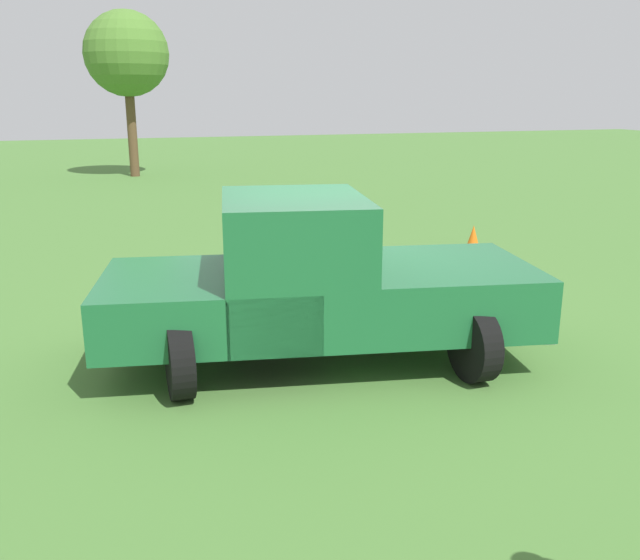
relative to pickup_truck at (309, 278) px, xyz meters
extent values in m
plane|color=#477533|center=(-0.84, 0.36, -0.92)|extent=(80.00, 80.00, 0.00)
cylinder|color=black|center=(-0.47, 1.69, -0.54)|extent=(0.76, 0.22, 0.76)
cylinder|color=black|center=(1.04, 1.41, -0.54)|extent=(0.76, 0.22, 0.76)
cylinder|color=black|center=(-1.00, -1.18, -0.54)|extent=(0.76, 0.22, 0.76)
cylinder|color=black|center=(0.52, -1.46, -0.54)|extent=(0.76, 0.22, 0.76)
cube|color=#1E6638|center=(0.27, 1.46, -0.20)|extent=(2.14, 2.12, 0.64)
cube|color=#1E6638|center=(-0.03, -0.15, 0.18)|extent=(2.07, 1.76, 1.40)
cube|color=slate|center=(-0.03, -0.15, 0.62)|extent=(1.89, 1.52, 0.48)
cube|color=#1E6638|center=(-0.19, -1.05, -0.22)|extent=(2.20, 2.48, 0.60)
cube|color=silver|center=(0.42, 2.29, -0.46)|extent=(1.76, 0.44, 0.16)
cylinder|color=brown|center=(-18.47, -0.71, 0.72)|extent=(0.32, 0.32, 3.30)
sphere|color=#4C7A2D|center=(-18.47, -0.71, 3.23)|extent=(2.87, 2.87, 2.87)
cone|color=orange|center=(-3.83, 4.29, -0.65)|extent=(0.32, 0.32, 0.55)
camera|label=1|loc=(6.61, -2.07, 1.88)|focal=37.97mm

